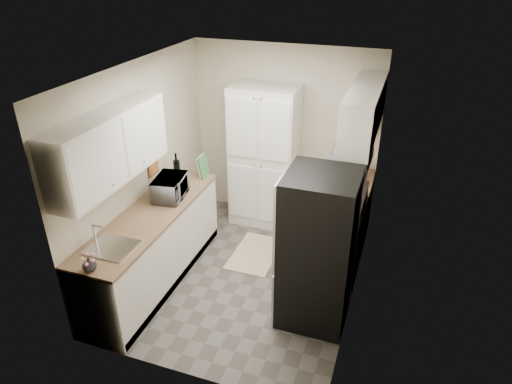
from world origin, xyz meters
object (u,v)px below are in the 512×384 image
electric_range (333,239)px  refrigerator (318,250)px  microwave (170,188)px  wine_bottle (177,168)px  toaster_oven (353,169)px  pantry_cabinet (264,157)px

electric_range → refrigerator: (-0.03, -0.80, 0.37)m
microwave → wine_bottle: 0.49m
microwave → toaster_oven: microwave is taller
electric_range → pantry_cabinet: bearing=141.8°
pantry_cabinet → toaster_oven: (1.23, -0.04, 0.02)m
refrigerator → wine_bottle: size_ratio=5.11×
refrigerator → toaster_oven: size_ratio=4.76×
electric_range → microwave: size_ratio=2.36×
pantry_cabinet → microwave: (-0.74, -1.33, 0.05)m
wine_bottle → toaster_oven: size_ratio=0.93×
microwave → toaster_oven: 2.35m
refrigerator → wine_bottle: refrigerator is taller
pantry_cabinet → microwave: 1.52m
electric_range → wine_bottle: 2.16m
refrigerator → wine_bottle: 2.22m
refrigerator → microwave: 1.93m
electric_range → toaster_oven: bearing=86.6°
toaster_oven → refrigerator: bearing=-78.7°
electric_range → toaster_oven: electric_range is taller
toaster_oven → electric_range: bearing=-79.1°
pantry_cabinet → toaster_oven: bearing=-1.8°
microwave → refrigerator: bearing=-111.2°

